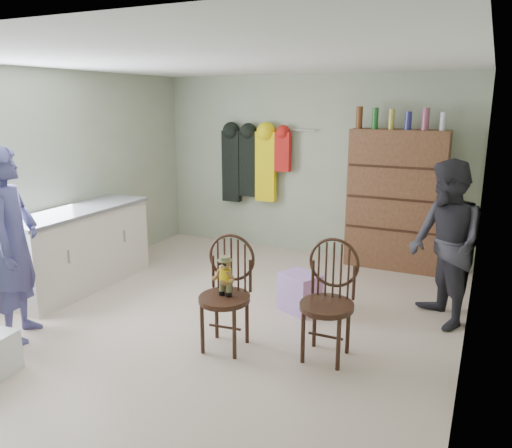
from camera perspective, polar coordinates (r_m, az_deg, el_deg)
The scene contains 10 objects.
ground_plane at distance 5.23m, azimuth -3.47°, elevation -10.35°, with size 5.00×5.00×0.00m, color beige.
room_walls at distance 5.27m, azimuth -0.93°, elevation 7.72°, with size 5.00×5.00×5.00m.
counter at distance 6.19m, azimuth -19.60°, elevation -2.60°, with size 0.64×1.86×0.94m.
chair_front at distance 4.41m, azimuth -3.37°, elevation -7.08°, with size 0.49×0.49×1.01m.
chair_far at distance 4.30m, azimuth 8.35°, elevation -8.08°, with size 0.46×0.46×1.02m.
striped_bag at distance 5.27m, azimuth 5.03°, elevation -7.79°, with size 0.39×0.30×0.41m, color pink.
person_left at distance 5.00m, azimuth -26.02°, elevation -2.14°, with size 0.65×0.42×1.77m, color #474681.
person_right at distance 5.10m, azimuth 20.85°, elevation -2.19°, with size 0.79×0.62×1.62m, color #2D2B33.
dresser at distance 6.67m, azimuth 15.67°, elevation 2.73°, with size 1.20×0.39×2.08m.
coat_rack at distance 7.32m, azimuth -0.35°, elevation 6.88°, with size 1.42×0.12×1.09m.
Camera 1 is at (2.31, -4.17, 2.15)m, focal length 35.00 mm.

